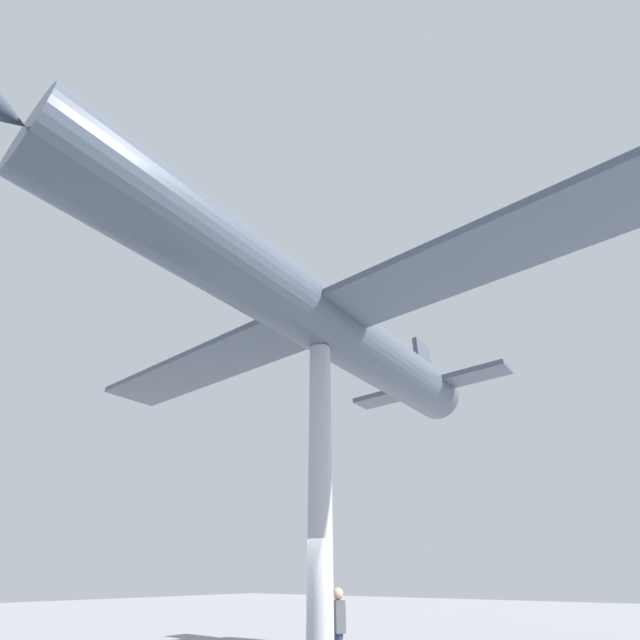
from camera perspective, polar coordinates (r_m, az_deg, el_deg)
support_pylon_central at (r=9.68m, az=0.00°, el=-21.93°), size 0.51×0.51×6.78m
suspended_airplane at (r=10.98m, az=-0.88°, el=0.62°), size 18.15×16.01×2.76m
visitor_person at (r=11.75m, az=2.48°, el=-35.48°), size 0.45×0.42×1.64m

